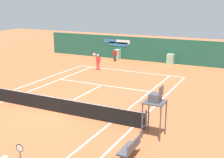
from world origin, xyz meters
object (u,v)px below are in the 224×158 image
player_on_baseline (98,61)px  tennis_ball_by_sideline (154,92)px  umpire_chair (155,102)px  ball_kid_right_post (115,54)px  player_bench (130,147)px

player_on_baseline → tennis_ball_by_sideline: player_on_baseline is taller
umpire_chair → ball_kid_right_post: 18.67m
player_bench → player_on_baseline: bearing=33.7°
player_on_baseline → ball_kid_right_post: bearing=-99.5°
ball_kid_right_post → player_bench: bearing=110.8°
tennis_ball_by_sideline → player_on_baseline: bearing=148.1°
player_bench → ball_kid_right_post: (-9.60, 18.36, 0.27)m
ball_kid_right_post → tennis_ball_by_sideline: bearing=123.1°
player_on_baseline → ball_kid_right_post: player_on_baseline is taller
player_bench → ball_kid_right_post: ball_kid_right_post is taller
umpire_chair → ball_kid_right_post: umpire_chair is taller
player_bench → umpire_chair: bearing=-4.8°
umpire_chair → player_bench: size_ratio=1.90×
player_on_baseline → tennis_ball_by_sideline: size_ratio=26.03×
ball_kid_right_post → tennis_ball_by_sideline: size_ratio=19.85×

